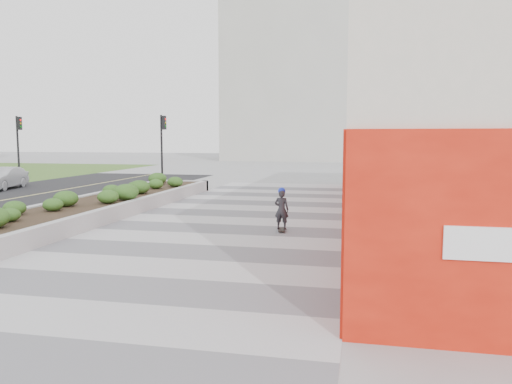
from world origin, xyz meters
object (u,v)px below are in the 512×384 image
planter (98,203)px  traffic_signal_near (163,140)px  traffic_signal_far (19,140)px  car_silver (3,178)px  skateboarder (282,209)px

planter → traffic_signal_near: size_ratio=4.29×
planter → traffic_signal_far: 15.00m
planter → traffic_signal_far: bearing=137.5°
car_silver → skateboarder: bearing=-40.9°
traffic_signal_near → traffic_signal_far: same height
traffic_signal_near → skateboarder: (9.06, -12.50, -2.06)m
traffic_signal_far → planter: bearing=-42.5°
traffic_signal_near → skateboarder: size_ratio=3.06×
planter → traffic_signal_far: (-10.93, 10.00, 2.34)m
traffic_signal_near → car_silver: 9.13m
traffic_signal_near → car_silver: bearing=-158.8°
planter → skateboarder: size_ratio=13.12×
planter → traffic_signal_far: traffic_signal_far is taller
skateboarder → car_silver: 19.66m
planter → car_silver: (-10.00, 7.29, 0.20)m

